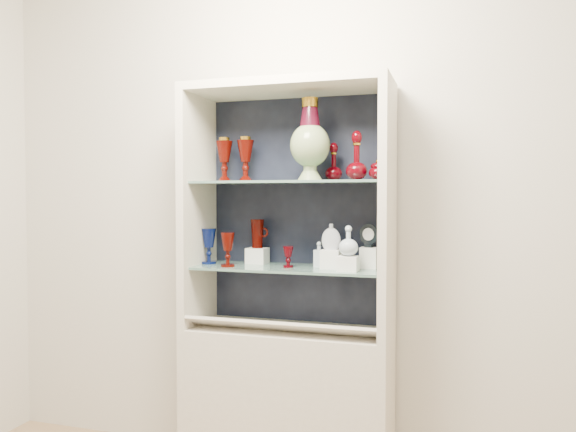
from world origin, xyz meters
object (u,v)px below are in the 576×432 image
(ruby_goblet_tall, at_px, (228,250))
(ruby_goblet_small, at_px, (288,257))
(cobalt_goblet, at_px, (209,246))
(clear_round_decanter, at_px, (348,242))
(pedestal_lamp_right, at_px, (224,160))
(ruby_decanter_a, at_px, (357,153))
(ruby_decanter_b, at_px, (334,161))
(clear_square_bottle, at_px, (319,254))
(lidded_bowl, at_px, (378,169))
(cameo_medallion, at_px, (369,235))
(pedestal_lamp_left, at_px, (246,159))
(ruby_pitcher, at_px, (257,234))
(flat_flask, at_px, (331,236))
(enamel_urn, at_px, (310,139))

(ruby_goblet_tall, height_order, ruby_goblet_small, ruby_goblet_tall)
(cobalt_goblet, height_order, clear_round_decanter, clear_round_decanter)
(pedestal_lamp_right, height_order, ruby_decanter_a, ruby_decanter_a)
(ruby_decanter_b, bearing_deg, clear_square_bottle, -151.69)
(pedestal_lamp_right, bearing_deg, ruby_goblet_small, -13.08)
(lidded_bowl, distance_m, ruby_goblet_tall, 0.83)
(ruby_goblet_small, distance_m, cameo_medallion, 0.40)
(ruby_decanter_a, distance_m, ruby_goblet_small, 0.60)
(ruby_goblet_small, xyz_separation_m, cameo_medallion, (0.38, 0.09, 0.11))
(cobalt_goblet, height_order, clear_square_bottle, cobalt_goblet)
(ruby_decanter_a, relative_size, lidded_bowl, 2.64)
(pedestal_lamp_left, xyz_separation_m, ruby_pitcher, (0.05, 0.03, -0.38))
(clear_square_bottle, xyz_separation_m, flat_flask, (0.07, -0.03, 0.09))
(enamel_urn, xyz_separation_m, lidded_bowl, (0.32, -0.01, -0.15))
(ruby_decanter_a, height_order, flat_flask, ruby_decanter_a)
(ruby_pitcher, distance_m, clear_square_bottle, 0.36)
(ruby_decanter_b, xyz_separation_m, ruby_pitcher, (-0.40, 0.02, -0.36))
(pedestal_lamp_left, distance_m, clear_round_decanter, 0.70)
(pedestal_lamp_left, distance_m, cobalt_goblet, 0.48)
(enamel_urn, relative_size, flat_flask, 3.03)
(pedestal_lamp_right, xyz_separation_m, ruby_pitcher, (0.17, 0.02, -0.38))
(enamel_urn, bearing_deg, cobalt_goblet, 175.17)
(pedestal_lamp_right, relative_size, clear_square_bottle, 1.83)
(pedestal_lamp_left, height_order, flat_flask, pedestal_lamp_left)
(ruby_decanter_a, relative_size, clear_square_bottle, 2.05)
(enamel_urn, distance_m, cameo_medallion, 0.54)
(pedestal_lamp_right, height_order, flat_flask, pedestal_lamp_right)
(cameo_medallion, bearing_deg, ruby_goblet_small, -147.76)
(ruby_decanter_a, xyz_separation_m, ruby_pitcher, (-0.53, 0.12, -0.39))
(lidded_bowl, height_order, ruby_goblet_tall, lidded_bowl)
(pedestal_lamp_right, relative_size, ruby_decanter_a, 0.89)
(ruby_decanter_b, bearing_deg, lidded_bowl, -26.91)
(enamel_urn, distance_m, ruby_goblet_tall, 0.67)
(cameo_medallion, bearing_deg, clear_round_decanter, -99.47)
(lidded_bowl, relative_size, ruby_goblet_small, 0.94)
(lidded_bowl, xyz_separation_m, flat_flask, (-0.23, 0.05, -0.31))
(pedestal_lamp_right, relative_size, clear_round_decanter, 1.70)
(ruby_goblet_tall, height_order, cameo_medallion, cameo_medallion)
(pedestal_lamp_left, height_order, clear_square_bottle, pedestal_lamp_left)
(cameo_medallion, bearing_deg, ruby_goblet_tall, -148.78)
(lidded_bowl, bearing_deg, flat_flask, 167.89)
(ruby_goblet_tall, height_order, ruby_pitcher, ruby_pitcher)
(ruby_decanter_a, relative_size, ruby_goblet_small, 2.48)
(pedestal_lamp_right, height_order, clear_square_bottle, pedestal_lamp_right)
(lidded_bowl, relative_size, flat_flask, 0.76)
(ruby_decanter_b, bearing_deg, ruby_goblet_tall, -163.55)
(ruby_pitcher, bearing_deg, lidded_bowl, -8.02)
(pedestal_lamp_left, bearing_deg, ruby_goblet_tall, -105.85)
(ruby_goblet_small, relative_size, cameo_medallion, 0.89)
(ruby_decanter_b, relative_size, cameo_medallion, 1.69)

